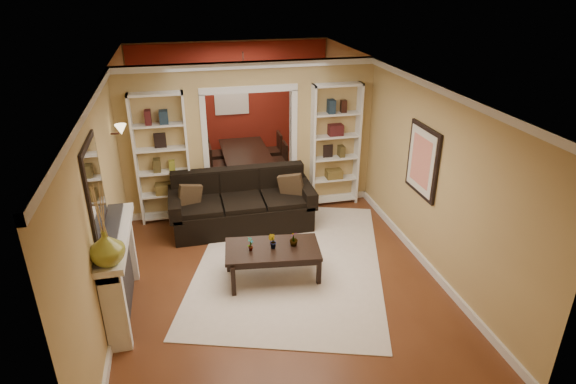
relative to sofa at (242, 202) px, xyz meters
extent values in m
plane|color=brown|center=(0.28, -0.45, -0.48)|extent=(8.00, 8.00, 0.00)
plane|color=white|center=(0.28, -0.45, 2.22)|extent=(8.00, 8.00, 0.00)
plane|color=tan|center=(0.28, 3.55, 0.87)|extent=(8.00, 0.00, 8.00)
plane|color=tan|center=(0.28, -4.45, 0.87)|extent=(8.00, 0.00, 8.00)
plane|color=tan|center=(-1.97, -0.45, 0.87)|extent=(0.00, 8.00, 8.00)
plane|color=tan|center=(2.53, -0.45, 0.87)|extent=(0.00, 8.00, 8.00)
cube|color=tan|center=(0.28, 0.75, 0.87)|extent=(4.50, 0.15, 2.70)
cube|color=maroon|center=(0.28, 3.52, 0.84)|extent=(4.44, 0.04, 2.64)
cube|color=#8CA5CC|center=(0.28, 3.48, 1.07)|extent=(0.78, 0.03, 0.98)
cube|color=silver|center=(0.54, -1.30, -0.47)|extent=(3.77, 4.47, 0.01)
cube|color=black|center=(0.00, 0.00, 0.00)|extent=(2.44, 1.05, 0.95)
cube|color=#4E3A21|center=(-0.87, -0.02, 0.18)|extent=(0.39, 0.20, 0.37)
cube|color=#4E3A21|center=(0.87, -0.02, 0.20)|extent=(0.42, 0.29, 0.41)
cube|color=black|center=(0.20, -1.65, -0.22)|extent=(1.41, 0.88, 0.51)
imported|color=#336626|center=(-0.11, -1.65, 0.13)|extent=(0.12, 0.13, 0.21)
imported|color=#336626|center=(0.20, -1.65, 0.13)|extent=(0.15, 0.14, 0.21)
imported|color=#336626|center=(0.52, -1.65, 0.13)|extent=(0.17, 0.17, 0.21)
cube|color=white|center=(-1.27, 0.58, 0.67)|extent=(0.90, 0.30, 2.30)
cube|color=white|center=(1.83, 0.58, 0.67)|extent=(0.90, 0.30, 2.30)
cube|color=white|center=(-1.81, -1.95, 0.10)|extent=(0.32, 1.70, 1.16)
imported|color=olive|center=(-1.81, -2.63, 0.88)|extent=(0.43, 0.43, 0.40)
cube|color=silver|center=(-1.95, -1.95, 1.32)|extent=(0.03, 0.95, 1.10)
cube|color=#FFE0A5|center=(-1.87, 0.10, 1.35)|extent=(0.18, 0.18, 0.22)
cube|color=black|center=(2.49, -1.45, 1.07)|extent=(0.04, 0.85, 1.05)
imported|color=black|center=(0.41, 2.22, -0.17)|extent=(1.73, 0.96, 0.61)
cube|color=black|center=(-0.14, 1.92, -0.04)|extent=(0.55, 0.55, 0.88)
cube|color=black|center=(0.96, 1.92, -0.06)|extent=(0.47, 0.47, 0.84)
cube|color=black|center=(-0.14, 2.52, -0.03)|extent=(0.53, 0.53, 0.90)
cube|color=black|center=(0.96, 2.52, -0.05)|extent=(0.47, 0.47, 0.86)
cube|color=#381F19|center=(0.28, 2.25, 1.54)|extent=(0.50, 0.50, 0.30)
camera|label=1|loc=(-0.89, -7.42, 3.59)|focal=30.00mm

